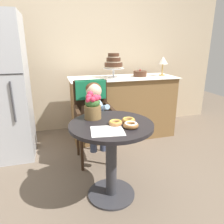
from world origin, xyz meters
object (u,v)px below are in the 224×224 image
flower_vase (93,106)px  donut_mid (131,125)px  donut_side (129,120)px  table_lamp (163,61)px  round_layer_cake (140,74)px  cafe_table (111,146)px  donut_front (116,123)px  tiered_cake_stand (113,63)px  wicker_chair (92,108)px  seated_child (95,109)px  refrigerator (0,90)px

flower_vase → donut_mid: bearing=-50.3°
donut_side → table_lamp: table_lamp is taller
donut_mid → round_layer_cake: 1.62m
cafe_table → flower_vase: bearing=126.6°
donut_front → tiered_cake_stand: 1.44m
donut_front → donut_mid: (0.10, -0.09, 0.00)m
donut_mid → round_layer_cake: size_ratio=0.63×
round_layer_cake → donut_mid: bearing=-115.5°
donut_front → cafe_table: bearing=119.2°
round_layer_cake → table_lamp: size_ratio=0.69×
wicker_chair → flower_vase: size_ratio=3.94×
wicker_chair → donut_front: size_ratio=8.18×
seated_child → tiered_cake_stand: 0.92m
donut_side → table_lamp: size_ratio=0.41×
wicker_chair → donut_front: 0.81m
seated_child → round_layer_cake: size_ratio=3.70×
cafe_table → seated_child: (-0.02, 0.60, 0.17)m
wicker_chair → tiered_cake_stand: 0.83m
flower_vase → refrigerator: (-0.93, 0.93, 0.01)m
tiered_cake_stand → table_lamp: tiered_cake_stand is taller
flower_vase → tiered_cake_stand: (0.53, 1.13, 0.27)m
seated_child → table_lamp: table_lamp is taller
donut_mid → round_layer_cake: (0.69, 1.45, 0.20)m
donut_side → seated_child: bearing=104.9°
donut_front → table_lamp: 1.81m
seated_child → donut_mid: size_ratio=5.91×
refrigerator → donut_mid: bearing=-46.4°
tiered_cake_stand → table_lamp: 0.77m
cafe_table → tiered_cake_stand: bearing=72.8°
flower_vase → tiered_cake_stand: size_ratio=0.71×
flower_vase → round_layer_cake: (0.94, 1.15, 0.10)m
table_lamp → tiered_cake_stand: bearing=-180.0°
seated_child → round_layer_cake: 1.13m
donut_front → refrigerator: (-1.07, 1.14, 0.11)m
donut_mid → round_layer_cake: bearing=64.5°
seated_child → table_lamp: (1.19, 0.70, 0.44)m
seated_child → round_layer_cake: round_layer_cake is taller
donut_front → round_layer_cake: 1.59m
donut_side → table_lamp: (1.03, 1.32, 0.37)m
seated_child → donut_side: seated_child is taller
donut_side → round_layer_cake: 1.51m
donut_side → round_layer_cake: round_layer_cake is taller
donut_front → tiered_cake_stand: bearing=74.3°
cafe_table → refrigerator: size_ratio=0.42×
cafe_table → tiered_cake_stand: (0.40, 1.30, 0.60)m
donut_mid → refrigerator: 1.71m
cafe_table → round_layer_cake: bearing=58.1°
refrigerator → round_layer_cake: bearing=6.6°
wicker_chair → round_layer_cake: size_ratio=4.85×
wicker_chair → donut_side: size_ratio=8.16×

